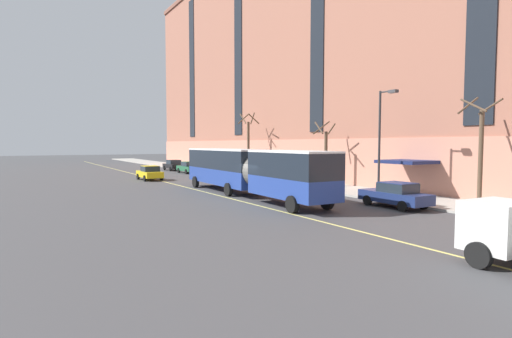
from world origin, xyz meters
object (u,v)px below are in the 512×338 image
parked_car_green_4 (189,167)px  parked_car_green_1 (229,173)px  street_tree_far_uptown (248,143)px  street_lamp (382,133)px  city_bus (247,169)px  parked_car_black_2 (173,165)px  street_tree_near_corner (480,150)px  taxi_cab (150,173)px  parked_car_green_0 (267,178)px  parked_car_navy_5 (395,195)px  street_tree_mid_block (325,153)px

parked_car_green_4 → parked_car_green_1: bearing=-90.0°
parked_car_green_4 → street_tree_far_uptown: (3.97, -9.04, 3.24)m
street_lamp → city_bus: bearing=135.5°
city_bus → parked_car_black_2: 31.36m
street_tree_near_corner → street_lamp: 6.07m
city_bus → street_tree_near_corner: 15.26m
taxi_cab → street_lamp: size_ratio=0.57×
parked_car_green_0 → parked_car_green_1: (0.07, 7.78, 0.00)m
street_tree_near_corner → street_lamp: bearing=110.8°
parked_car_green_4 → street_tree_near_corner: street_tree_near_corner is taller
city_bus → taxi_cab: 17.23m
street_tree_near_corner → street_tree_far_uptown: size_ratio=0.89×
street_tree_near_corner → parked_car_green_4: bearing=96.2°
parked_car_green_1 → parked_car_black_2: same height
parked_car_green_4 → taxi_cab: size_ratio=1.06×
parked_car_green_0 → street_tree_near_corner: size_ratio=0.70×
parked_car_green_1 → street_tree_far_uptown: size_ratio=0.59×
parked_car_green_1 → street_lamp: (1.87, -19.35, 3.85)m
parked_car_green_4 → parked_car_navy_5: size_ratio=0.98×
parked_car_green_4 → taxi_cab: (-7.39, -7.38, -0.00)m
parked_car_green_0 → parked_car_navy_5: 14.18m
parked_car_green_0 → taxi_cab: size_ratio=1.10×
street_lamp → street_tree_near_corner: bearing=-69.2°
city_bus → street_tree_far_uptown: size_ratio=2.50×
parked_car_green_0 → street_tree_mid_block: street_tree_mid_block is taller
city_bus → parked_car_green_4: 24.92m
street_tree_far_uptown → parked_car_green_1: bearing=-146.0°
parked_car_green_0 → city_bus: bearing=-135.0°
parked_car_green_0 → parked_car_green_1: 7.78m
parked_car_green_4 → street_lamp: bearing=-86.6°
parked_car_black_2 → street_lamp: (1.70, -37.61, 3.85)m
city_bus → parked_car_green_1: (4.95, 12.66, -1.25)m
parked_car_black_2 → street_lamp: 37.84m
parked_car_green_1 → street_tree_far_uptown: street_tree_far_uptown is taller
parked_car_black_2 → street_tree_near_corner: (3.81, -43.19, 2.78)m
taxi_cab → street_tree_near_corner: bearing=-68.8°
parked_car_green_4 → street_lamp: size_ratio=0.61×
taxi_cab → street_lamp: (9.25, -23.70, 3.85)m
street_tree_far_uptown → parked_car_green_0: bearing=-111.1°
city_bus → street_lamp: bearing=-44.5°
parked_car_green_0 → parked_car_green_4: 19.51m
street_tree_mid_block → street_tree_far_uptown: 13.81m
parked_car_green_1 → street_lamp: bearing=-84.5°
street_tree_far_uptown → street_lamp: 22.15m
street_tree_far_uptown → parked_car_green_4: bearing=113.7°
parked_car_green_1 → street_tree_near_corner: (3.98, -24.94, 2.78)m
parked_car_navy_5 → street_tree_near_corner: street_tree_near_corner is taller
parked_car_black_2 → street_tree_mid_block: street_tree_mid_block is taller
parked_car_black_2 → street_tree_mid_block: 29.68m
parked_car_green_0 → parked_car_green_4: same height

